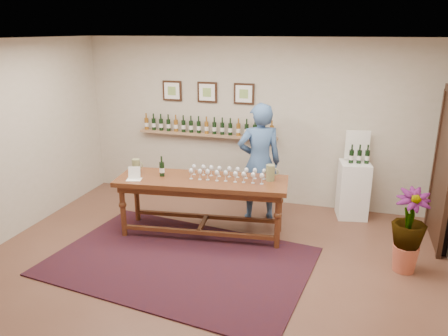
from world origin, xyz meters
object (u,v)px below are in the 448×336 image
(tasting_table, at_px, (202,187))
(display_pedestal, at_px, (353,190))
(potted_plant, at_px, (408,231))
(person, at_px, (259,163))

(tasting_table, relative_size, display_pedestal, 2.77)
(tasting_table, xyz_separation_m, potted_plant, (2.78, -0.25, -0.19))
(display_pedestal, relative_size, person, 0.49)
(person, bearing_deg, tasting_table, 29.09)
(display_pedestal, height_order, potted_plant, potted_plant)
(display_pedestal, distance_m, person, 1.59)
(potted_plant, relative_size, person, 0.50)
(tasting_table, bearing_deg, display_pedestal, 24.83)
(display_pedestal, distance_m, potted_plant, 1.69)
(tasting_table, distance_m, display_pedestal, 2.49)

